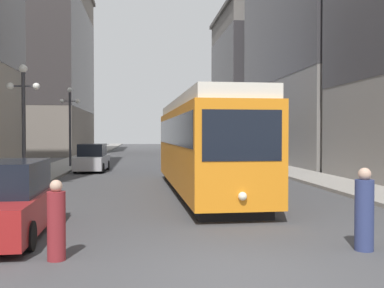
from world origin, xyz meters
name	(u,v)px	position (x,y,z in m)	size (l,w,h in m)	color
ground_plane	(240,273)	(0.00, 0.00, 0.00)	(200.00, 200.00, 0.00)	#424244
sidewalk_left	(86,157)	(-7.64, 40.00, 0.07)	(2.71, 120.00, 0.15)	gray
sidewalk_right	(228,156)	(7.64, 40.00, 0.07)	(2.71, 120.00, 0.15)	gray
streetcar	(202,143)	(0.81, 10.76, 2.10)	(2.94, 13.67, 3.89)	black
transit_bus	(226,141)	(4.50, 24.76, 1.95)	(2.85, 11.78, 3.45)	black
parked_car_left_near	(92,159)	(-4.98, 22.05, 0.84)	(2.05, 4.37, 1.82)	black
parked_car_left_mid	(7,201)	(-4.98, 3.45, 0.84)	(1.99, 4.82, 1.82)	black
pedestrian_crossing_near	(364,212)	(2.97, 1.21, 0.82)	(0.40, 0.40, 1.77)	navy
pedestrian_crossing_far	(56,223)	(-3.40, 1.20, 0.74)	(0.36, 0.36, 1.59)	maroon
lamp_post_left_near	(23,106)	(-6.88, 12.46, 3.68)	(1.41, 0.36, 5.37)	#333338
lamp_post_left_far	(70,115)	(-6.88, 25.08, 3.86)	(1.41, 0.36, 5.67)	#333338
building_left_midblock	(25,62)	(-16.32, 50.37, 11.49)	(15.27, 22.40, 22.34)	slate
building_right_corner	(265,81)	(15.12, 51.72, 9.80)	(12.85, 17.09, 19.06)	slate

